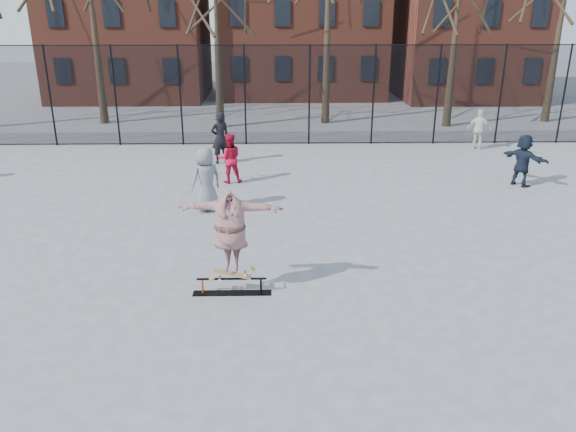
{
  "coord_description": "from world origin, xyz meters",
  "views": [
    {
      "loc": [
        -0.15,
        -9.89,
        5.39
      ],
      "look_at": [
        0.09,
        1.5,
        1.12
      ],
      "focal_mm": 35.0,
      "sensor_mm": 36.0,
      "label": 1
    }
  ],
  "objects_px": {
    "skateboard": "(232,276)",
    "skater": "(231,235)",
    "bystander_white": "(479,129)",
    "bystander_red": "(230,158)",
    "bystander_extra": "(206,179)",
    "bystander_navy": "(523,160)",
    "skate_rail": "(232,287)",
    "bystander_black": "(220,138)"
  },
  "relations": [
    {
      "from": "bystander_navy",
      "to": "bystander_red",
      "type": "bearing_deg",
      "value": 50.24
    },
    {
      "from": "skater",
      "to": "bystander_extra",
      "type": "xyz_separation_m",
      "value": [
        -1.06,
        4.91,
        -0.36
      ]
    },
    {
      "from": "skateboard",
      "to": "skater",
      "type": "distance_m",
      "value": 0.87
    },
    {
      "from": "bystander_white",
      "to": "bystander_extra",
      "type": "distance_m",
      "value": 12.22
    },
    {
      "from": "skater",
      "to": "bystander_navy",
      "type": "relative_size",
      "value": 1.21
    },
    {
      "from": "skater",
      "to": "bystander_red",
      "type": "xyz_separation_m",
      "value": [
        -0.62,
        7.57,
        -0.46
      ]
    },
    {
      "from": "skateboard",
      "to": "skater",
      "type": "height_order",
      "value": "skater"
    },
    {
      "from": "skateboard",
      "to": "bystander_white",
      "type": "xyz_separation_m",
      "value": [
        8.96,
        11.91,
        0.4
      ]
    },
    {
      "from": "skate_rail",
      "to": "skateboard",
      "type": "relative_size",
      "value": 1.95
    },
    {
      "from": "skater",
      "to": "bystander_extra",
      "type": "relative_size",
      "value": 1.11
    },
    {
      "from": "skateboard",
      "to": "bystander_navy",
      "type": "relative_size",
      "value": 0.49
    },
    {
      "from": "bystander_red",
      "to": "bystander_black",
      "type": "bearing_deg",
      "value": -85.81
    },
    {
      "from": "skateboard",
      "to": "bystander_black",
      "type": "bearing_deg",
      "value": 96.48
    },
    {
      "from": "bystander_white",
      "to": "bystander_extra",
      "type": "bearing_deg",
      "value": 60.37
    },
    {
      "from": "skateboard",
      "to": "bystander_navy",
      "type": "xyz_separation_m",
      "value": [
        8.67,
        7.03,
        0.44
      ]
    },
    {
      "from": "bystander_navy",
      "to": "bystander_extra",
      "type": "bearing_deg",
      "value": 65.88
    },
    {
      "from": "bystander_red",
      "to": "bystander_extra",
      "type": "bearing_deg",
      "value": 72.85
    },
    {
      "from": "skateboard",
      "to": "bystander_red",
      "type": "bearing_deg",
      "value": 94.7
    },
    {
      "from": "skateboard",
      "to": "bystander_white",
      "type": "relative_size",
      "value": 0.51
    },
    {
      "from": "bystander_navy",
      "to": "bystander_extra",
      "type": "xyz_separation_m",
      "value": [
        -9.73,
        -2.13,
        0.07
      ]
    },
    {
      "from": "skateboard",
      "to": "bystander_extra",
      "type": "height_order",
      "value": "bystander_extra"
    },
    {
      "from": "bystander_red",
      "to": "bystander_white",
      "type": "relative_size",
      "value": 1.01
    },
    {
      "from": "bystander_red",
      "to": "bystander_navy",
      "type": "height_order",
      "value": "bystander_navy"
    },
    {
      "from": "bystander_white",
      "to": "skateboard",
      "type": "bearing_deg",
      "value": 78.47
    },
    {
      "from": "bystander_black",
      "to": "bystander_white",
      "type": "height_order",
      "value": "bystander_black"
    },
    {
      "from": "skate_rail",
      "to": "bystander_white",
      "type": "xyz_separation_m",
      "value": [
        8.98,
        11.91,
        0.66
      ]
    },
    {
      "from": "skater",
      "to": "bystander_red",
      "type": "bearing_deg",
      "value": 98.39
    },
    {
      "from": "skater",
      "to": "bystander_black",
      "type": "relative_size",
      "value": 1.09
    },
    {
      "from": "bystander_navy",
      "to": "bystander_extra",
      "type": "height_order",
      "value": "bystander_extra"
    },
    {
      "from": "skateboard",
      "to": "bystander_black",
      "type": "distance_m",
      "value": 10.06
    },
    {
      "from": "bystander_red",
      "to": "bystander_white",
      "type": "xyz_separation_m",
      "value": [
        9.58,
        4.34,
        -0.01
      ]
    },
    {
      "from": "skate_rail",
      "to": "skateboard",
      "type": "xyz_separation_m",
      "value": [
        0.02,
        0.0,
        0.26
      ]
    },
    {
      "from": "bystander_black",
      "to": "bystander_navy",
      "type": "distance_m",
      "value": 10.24
    },
    {
      "from": "bystander_red",
      "to": "bystander_extra",
      "type": "relative_size",
      "value": 0.89
    },
    {
      "from": "skater",
      "to": "bystander_white",
      "type": "relative_size",
      "value": 1.27
    },
    {
      "from": "skate_rail",
      "to": "bystander_red",
      "type": "distance_m",
      "value": 7.62
    },
    {
      "from": "bystander_red",
      "to": "bystander_white",
      "type": "height_order",
      "value": "bystander_red"
    },
    {
      "from": "bystander_white",
      "to": "bystander_red",
      "type": "bearing_deg",
      "value": 49.78
    },
    {
      "from": "bystander_black",
      "to": "bystander_white",
      "type": "relative_size",
      "value": 1.17
    },
    {
      "from": "skate_rail",
      "to": "skateboard",
      "type": "distance_m",
      "value": 0.26
    },
    {
      "from": "skater",
      "to": "bystander_white",
      "type": "height_order",
      "value": "skater"
    },
    {
      "from": "bystander_extra",
      "to": "bystander_black",
      "type": "bearing_deg",
      "value": -122.3
    }
  ]
}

